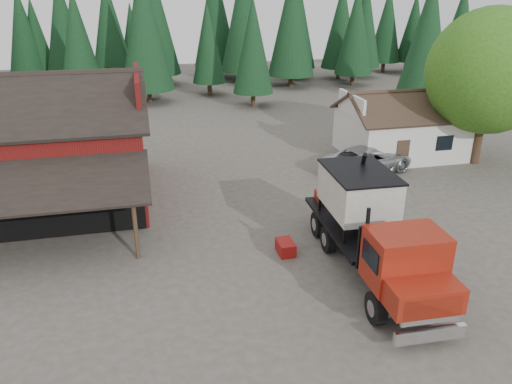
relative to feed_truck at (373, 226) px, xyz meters
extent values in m
plane|color=#4F473E|center=(-4.01, 1.23, -2.14)|extent=(120.00, 120.00, 0.00)
cube|color=maroon|center=(-15.01, 11.23, 0.36)|extent=(12.00, 10.00, 5.00)
cube|color=black|center=(-15.01, 8.73, 3.86)|extent=(12.80, 5.53, 2.35)
cube|color=black|center=(-15.01, 13.73, 3.86)|extent=(12.80, 5.53, 2.35)
cube|color=maroon|center=(-9.01, 11.23, 3.86)|extent=(0.25, 7.00, 2.00)
cube|color=black|center=(-15.01, 4.63, 1.26)|extent=(12.40, 3.53, 1.44)
cylinder|color=#382619|center=(-9.61, 3.33, -0.74)|extent=(0.20, 0.20, 2.80)
cube|color=black|center=(-15.01, 6.18, -0.14)|extent=(11.70, 0.08, 3.90)
cube|color=silver|center=(8.99, 14.23, -0.64)|extent=(8.00, 6.00, 3.00)
cube|color=#38281E|center=(8.99, 12.73, 1.61)|extent=(8.60, 3.42, 1.80)
cube|color=#38281E|center=(8.99, 15.73, 1.61)|extent=(8.60, 3.42, 1.80)
cube|color=silver|center=(4.99, 14.23, 1.61)|extent=(0.20, 4.20, 1.50)
cube|color=silver|center=(12.99, 14.23, 1.61)|extent=(0.20, 4.20, 1.50)
cube|color=#38281E|center=(7.49, 11.21, -1.14)|extent=(0.90, 0.06, 2.00)
cube|color=black|center=(10.49, 11.21, -0.54)|extent=(1.20, 0.06, 1.00)
cylinder|color=#382619|center=(12.99, 11.23, -0.54)|extent=(0.60, 0.60, 3.20)
sphere|color=#2B5D15|center=(12.99, 11.23, 4.06)|extent=(8.00, 8.00, 8.00)
sphere|color=#2B5D15|center=(11.79, 12.03, 2.86)|extent=(4.40, 4.40, 4.40)
sphere|color=#2B5D15|center=(13.99, 10.43, 3.16)|extent=(4.80, 4.80, 4.80)
cylinder|color=#382619|center=(1.99, 31.23, -1.34)|extent=(0.44, 0.44, 1.60)
cone|color=black|center=(1.99, 31.23, 3.76)|extent=(3.96, 3.96, 9.00)
cylinder|color=#382619|center=(17.99, 27.23, -1.34)|extent=(0.44, 0.44, 1.60)
cone|color=black|center=(17.99, 27.23, 4.76)|extent=(4.84, 4.84, 11.00)
cylinder|color=#382619|center=(-8.01, 35.23, -1.34)|extent=(0.44, 0.44, 1.60)
cone|color=black|center=(-8.01, 35.23, 5.26)|extent=(5.28, 5.28, 12.00)
cylinder|color=black|center=(-1.29, -3.31, -1.53)|extent=(0.43, 1.23, 1.22)
cylinder|color=black|center=(1.04, -3.40, -1.53)|extent=(0.43, 1.23, 1.22)
cylinder|color=black|center=(-1.10, 2.00, -1.53)|extent=(0.43, 1.23, 1.22)
cylinder|color=black|center=(1.22, 1.92, -1.53)|extent=(0.43, 1.23, 1.22)
cylinder|color=black|center=(-1.05, 3.56, -1.53)|extent=(0.43, 1.23, 1.22)
cylinder|color=black|center=(1.28, 3.47, -1.53)|extent=(0.43, 1.23, 1.22)
cube|color=black|center=(0.00, 0.19, -1.09)|extent=(1.55, 9.57, 0.44)
cube|color=silver|center=(-0.19, -5.07, -1.53)|extent=(2.56, 0.29, 0.50)
cube|color=silver|center=(-0.18, -4.96, -0.64)|extent=(2.11, 0.18, 1.00)
cube|color=maroon|center=(-0.16, -4.30, -0.48)|extent=(2.54, 1.53, 0.94)
cube|color=maroon|center=(-0.11, -2.86, 0.13)|extent=(2.73, 1.98, 2.05)
cube|color=black|center=(-0.14, -3.74, 0.47)|extent=(2.33, 0.17, 1.00)
cylinder|color=black|center=(-1.18, -1.82, 0.74)|extent=(0.16, 0.16, 2.00)
cube|color=black|center=(-0.07, -1.75, 0.08)|extent=(2.72, 0.23, 1.77)
cube|color=black|center=(0.05, 1.74, -0.79)|extent=(3.05, 6.53, 0.18)
cube|color=beige|center=(0.05, 1.74, 0.85)|extent=(2.68, 3.75, 1.77)
cone|color=beige|center=(0.05, 1.74, -0.25)|extent=(2.52, 2.52, 0.78)
cube|color=black|center=(0.05, 1.74, 1.76)|extent=(2.79, 3.86, 0.09)
cylinder|color=black|center=(0.77, 3.27, 0.74)|extent=(0.91, 2.40, 3.38)
cube|color=maroon|center=(-0.52, 4.42, -0.48)|extent=(0.70, 0.91, 0.50)
cylinder|color=silver|center=(1.19, -2.18, -1.20)|extent=(0.66, 1.13, 0.62)
imported|color=#B5B9BE|center=(5.07, 11.23, -1.27)|extent=(6.82, 4.68, 1.73)
cube|color=maroon|center=(-3.06, 2.25, -1.84)|extent=(0.71, 1.11, 0.60)
camera|label=1|loc=(-8.87, -16.86, 9.28)|focal=35.00mm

